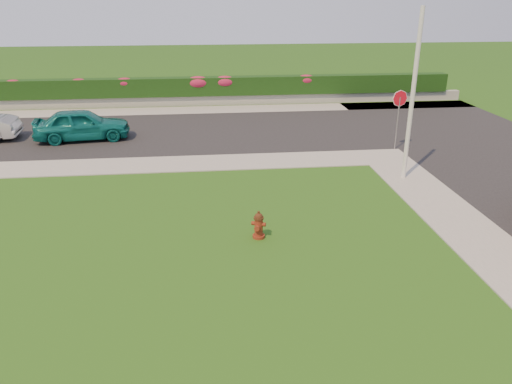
{
  "coord_description": "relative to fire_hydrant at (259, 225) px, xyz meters",
  "views": [
    {
      "loc": [
        -0.59,
        -10.47,
        6.47
      ],
      "look_at": [
        0.91,
        3.4,
        0.9
      ],
      "focal_mm": 35.0,
      "sensor_mm": 36.0,
      "label": 1
    }
  ],
  "objects": [
    {
      "name": "ground",
      "position": [
        -0.85,
        -2.15,
        -0.39
      ],
      "size": [
        120.0,
        120.0,
        0.0
      ],
      "primitive_type": "plane",
      "color": "black",
      "rests_on": "ground"
    },
    {
      "name": "retaining_wall",
      "position": [
        -1.85,
        18.35,
        -0.09
      ],
      "size": [
        34.0,
        0.4,
        0.6
      ],
      "primitive_type": "cube",
      "color": "gray",
      "rests_on": "ground"
    },
    {
      "name": "flower_clump_b",
      "position": [
        -8.72,
        18.35,
        1.1
      ],
      "size": [
        1.09,
        0.7,
        0.55
      ],
      "primitive_type": "ellipsoid",
      "color": "#B41E4E",
      "rests_on": "hedge"
    },
    {
      "name": "hedge",
      "position": [
        -1.85,
        18.45,
        0.76
      ],
      "size": [
        32.0,
        0.9,
        1.1
      ],
      "primitive_type": "cube",
      "color": "black",
      "rests_on": "retaining_wall"
    },
    {
      "name": "flower_clump_a",
      "position": [
        -12.48,
        18.35,
        1.1
      ],
      "size": [
        1.09,
        0.7,
        0.54
      ],
      "primitive_type": "ellipsoid",
      "color": "#B41E4E",
      "rests_on": "hedge"
    },
    {
      "name": "street_far",
      "position": [
        -5.85,
        11.85,
        -0.37
      ],
      "size": [
        26.0,
        8.0,
        0.04
      ],
      "primitive_type": "cube",
      "color": "black",
      "rests_on": "ground"
    },
    {
      "name": "stop_sign",
      "position": [
        6.97,
        7.85,
        1.59
      ],
      "size": [
        0.71,
        0.17,
        2.65
      ],
      "rotation": [
        0.0,
        0.0,
        -0.19
      ],
      "color": "slate",
      "rests_on": "ground"
    },
    {
      "name": "flower_clump_c",
      "position": [
        -6.05,
        18.35,
        1.08
      ],
      "size": [
        1.18,
        0.76,
        0.59
      ],
      "primitive_type": "ellipsoid",
      "color": "#B41E4E",
      "rests_on": "hedge"
    },
    {
      "name": "sidewalk_beyond",
      "position": [
        -1.85,
        16.85,
        -0.37
      ],
      "size": [
        34.0,
        2.0,
        0.04
      ],
      "primitive_type": "cube",
      "color": "gray",
      "rests_on": "ground"
    },
    {
      "name": "flower_clump_f",
      "position": [
        5.06,
        18.35,
        1.07
      ],
      "size": [
        1.24,
        0.8,
        0.62
      ],
      "primitive_type": "ellipsoid",
      "color": "#B41E4E",
      "rests_on": "hedge"
    },
    {
      "name": "utility_pole",
      "position": [
        5.95,
        4.27,
        2.66
      ],
      "size": [
        0.16,
        0.16,
        6.09
      ],
      "primitive_type": "cylinder",
      "color": "silver",
      "rests_on": "ground"
    },
    {
      "name": "flower_clump_d",
      "position": [
        -1.65,
        18.35,
        1.02
      ],
      "size": [
        1.48,
        0.95,
        0.74
      ],
      "primitive_type": "ellipsoid",
      "color": "#B41E4E",
      "rests_on": "hedge"
    },
    {
      "name": "fire_hydrant",
      "position": [
        0.0,
        0.0,
        0.0
      ],
      "size": [
        0.42,
        0.4,
        0.81
      ],
      "rotation": [
        0.0,
        0.0,
        -0.39
      ],
      "color": "#551D0D",
      "rests_on": "ground"
    },
    {
      "name": "sidewalk_far",
      "position": [
        -6.85,
        6.85,
        -0.37
      ],
      "size": [
        24.0,
        2.0,
        0.04
      ],
      "primitive_type": "cube",
      "color": "gray",
      "rests_on": "ground"
    },
    {
      "name": "flower_clump_e",
      "position": [
        -0.01,
        18.35,
        1.04
      ],
      "size": [
        1.41,
        0.91,
        0.7
      ],
      "primitive_type": "ellipsoid",
      "color": "#B41E4E",
      "rests_on": "hedge"
    },
    {
      "name": "sedan_teal",
      "position": [
        -7.08,
        10.91,
        0.39
      ],
      "size": [
        4.48,
        2.26,
        1.46
      ],
      "primitive_type": "imported",
      "rotation": [
        0.0,
        0.0,
        1.7
      ],
      "color": "#0D6360",
      "rests_on": "street_far"
    },
    {
      "name": "curb_corner",
      "position": [
        6.15,
        6.85,
        -0.37
      ],
      "size": [
        2.0,
        2.0,
        0.04
      ],
      "primitive_type": "cube",
      "color": "gray",
      "rests_on": "ground"
    }
  ]
}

